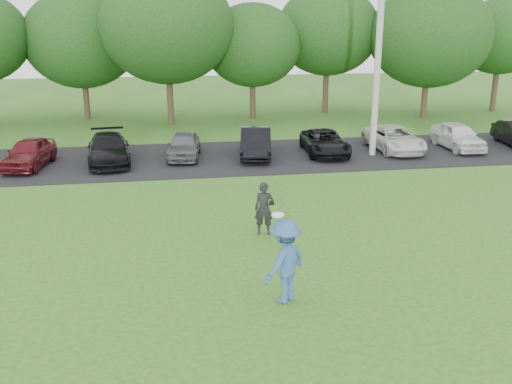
% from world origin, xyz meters
% --- Properties ---
extents(ground, '(100.00, 100.00, 0.00)m').
position_xyz_m(ground, '(0.00, 0.00, 0.00)').
color(ground, '#28651C').
rests_on(ground, ground).
extents(parking_lot, '(32.00, 6.50, 0.03)m').
position_xyz_m(parking_lot, '(0.00, 13.00, 0.01)').
color(parking_lot, black).
rests_on(parking_lot, ground).
extents(utility_pole, '(0.28, 0.28, 9.16)m').
position_xyz_m(utility_pole, '(6.76, 12.36, 4.58)').
color(utility_pole, '#AAABA5').
rests_on(utility_pole, ground).
extents(frisbee_player, '(1.38, 1.31, 2.06)m').
position_xyz_m(frisbee_player, '(-0.02, -0.45, 0.94)').
color(frisbee_player, '#365B98').
rests_on(frisbee_player, ground).
extents(camera_bystander, '(0.61, 0.47, 1.53)m').
position_xyz_m(camera_bystander, '(0.25, 3.59, 0.76)').
color(camera_bystander, black).
rests_on(camera_bystander, ground).
extents(parked_cars, '(30.39, 4.58, 1.24)m').
position_xyz_m(parked_cars, '(-0.06, 12.94, 0.61)').
color(parked_cars, '#501611').
rests_on(parked_cars, parking_lot).
extents(tree_row, '(42.39, 9.85, 8.64)m').
position_xyz_m(tree_row, '(1.51, 22.76, 4.91)').
color(tree_row, '#38281C').
rests_on(tree_row, ground).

